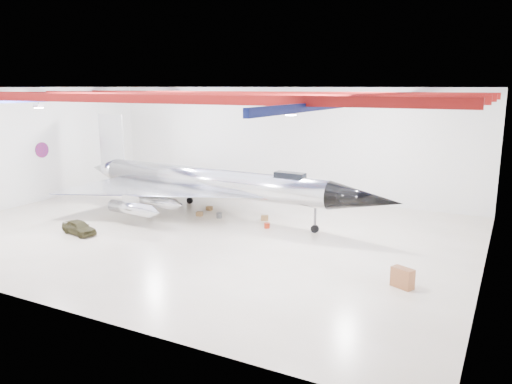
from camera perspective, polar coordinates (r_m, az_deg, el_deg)
The scene contains 16 objects.
floor at distance 39.23m, azimuth -6.12°, elevation -4.50°, with size 40.00×40.00×0.00m, color #C3B49B.
wall_back at distance 51.07m, azimuth 3.14°, elevation 5.69°, with size 40.00×40.00×0.00m, color silver.
wall_left at distance 51.86m, azimuth -25.06°, elevation 4.68°, with size 30.00×30.00×0.00m, color silver.
wall_right at distance 31.71m, azimuth 25.29°, elevation 0.68°, with size 30.00×30.00×0.00m, color silver.
ceiling at distance 37.63m, azimuth -6.50°, elevation 11.78°, with size 40.00×40.00×0.00m, color #0A0F38.
ceiling_structure at distance 37.64m, azimuth -6.48°, elevation 10.75°, with size 39.50×29.50×1.08m.
wall_roundel at distance 53.09m, azimuth -23.27°, elevation 4.44°, with size 1.50×1.50×0.10m, color #B21414.
jet_aircraft at distance 43.18m, azimuth -5.39°, elevation 0.84°, with size 31.06×18.67×8.47m.
jeep at distance 40.45m, azimuth -19.58°, elevation -3.82°, with size 1.29×3.22×1.10m, color #34301A.
desk at distance 29.52m, azimuth 16.40°, elevation -9.39°, with size 1.25×0.62×1.14m, color brown.
crate_ply at distance 43.79m, azimuth -6.48°, elevation -2.50°, with size 0.54×0.43×0.38m, color olive.
engine_drum at distance 42.95m, azimuth -4.22°, elevation -2.69°, with size 0.50×0.50×0.45m, color #59595B.
parts_bin at distance 42.10m, azimuth 0.99°, elevation -2.98°, with size 0.61×0.49×0.43m, color olive.
crate_small at distance 47.79m, azimuth -8.68°, elevation -1.42°, with size 0.33×0.27×0.23m, color #59595B.
tool_chest at distance 39.86m, azimuth 1.27°, elevation -3.85°, with size 0.47×0.47×0.42m, color #A82810.
oil_barrel at distance 45.73m, azimuth -5.36°, elevation -1.86°, with size 0.52×0.41×0.36m, color olive.
Camera 1 is at (21.05, -31.20, 11.09)m, focal length 35.00 mm.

